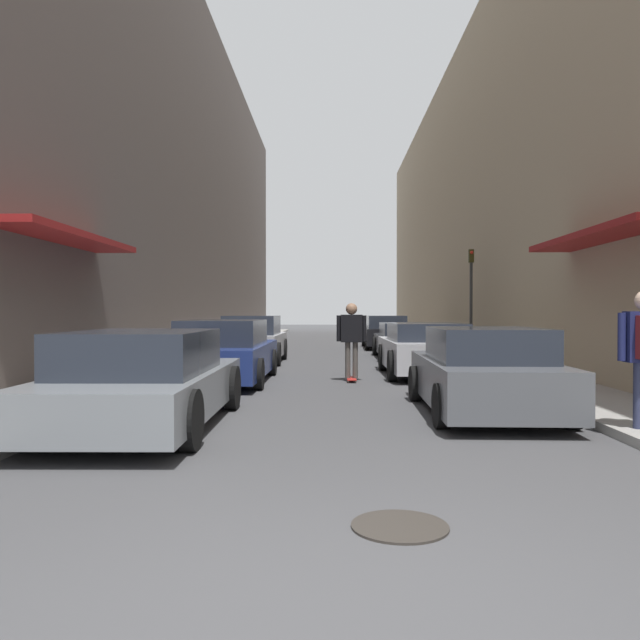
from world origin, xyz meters
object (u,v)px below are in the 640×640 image
parked_car_right_1 (426,350)px  traffic_light (471,289)px  parked_car_right_0 (484,373)px  parked_car_right_2 (405,341)px  parked_car_left_0 (145,381)px  skateboarder (352,333)px  manhole_cover (400,526)px  parked_car_left_1 (225,352)px  parked_car_right_3 (386,332)px  parked_car_left_2 (253,340)px

parked_car_right_1 → traffic_light: 6.98m
parked_car_right_0 → traffic_light: 12.22m
parked_car_right_0 → parked_car_right_2: 10.99m
parked_car_right_0 → parked_car_left_0: bearing=-165.8°
skateboarder → traffic_light: (4.31, 7.53, 1.24)m
parked_car_right_0 → manhole_cover: bearing=-110.0°
parked_car_left_0 → manhole_cover: (2.96, -3.78, -0.62)m
parked_car_right_2 → parked_car_left_1: bearing=-124.8°
skateboarder → parked_car_right_0: bearing=-66.8°
parked_car_left_1 → parked_car_right_2: 8.35m
parked_car_right_1 → parked_car_left_0: bearing=-125.1°
manhole_cover → parked_car_right_0: bearing=70.0°
parked_car_right_1 → skateboarder: skateboarder is taller
parked_car_left_1 → parked_car_right_3: bearing=69.9°
parked_car_left_2 → traffic_light: 7.74m
parked_car_left_2 → parked_car_right_0: 10.41m
skateboarder → manhole_cover: (0.04, -9.31, -1.05)m
parked_car_left_1 → parked_car_right_1: size_ratio=1.10×
manhole_cover → traffic_light: bearing=75.8°
skateboarder → parked_car_right_2: bearing=73.5°
skateboarder → manhole_cover: 9.37m
parked_car_left_2 → skateboarder: skateboarder is taller
parked_car_right_2 → skateboarder: bearing=-106.5°
parked_car_right_3 → manhole_cover: bearing=-94.8°
parked_car_left_1 → parked_car_left_2: parked_car_left_2 is taller
skateboarder → manhole_cover: bearing=-89.8°
parked_car_right_2 → parked_car_right_1: bearing=-91.7°
parked_car_right_1 → skateboarder: size_ratio=2.42×
parked_car_right_2 → parked_car_right_3: size_ratio=1.06×
parked_car_right_0 → parked_car_right_2: parked_car_right_0 is taller
parked_car_left_2 → parked_car_right_3: 8.86m
parked_car_left_2 → parked_car_right_2: (4.79, 1.69, -0.09)m
parked_car_right_0 → manhole_cover: (-1.82, -4.99, -0.61)m
parked_car_right_0 → parked_car_right_1: (-0.03, 5.55, 0.01)m
parked_car_left_2 → parked_car_right_2: 5.08m
parked_car_right_3 → parked_car_left_2: bearing=-121.8°
parked_car_right_0 → traffic_light: (2.46, 11.85, 1.68)m
parked_car_left_2 → manhole_cover: size_ratio=5.63×
parked_car_right_1 → parked_car_right_3: parked_car_right_3 is taller
parked_car_right_2 → parked_car_right_0: bearing=-90.6°
parked_car_right_3 → traffic_light: bearing=-63.8°
parked_car_left_2 → traffic_light: (7.13, 2.55, 1.63)m
parked_car_left_1 → manhole_cover: (2.82, -9.12, -0.64)m
parked_car_right_0 → parked_car_right_3: size_ratio=0.91×
parked_car_left_0 → traffic_light: size_ratio=1.34×
parked_car_left_1 → parked_car_right_0: bearing=-41.7°
skateboarder → traffic_light: bearing=60.2°
parked_car_left_2 → skateboarder: bearing=-60.5°
parked_car_right_1 → parked_car_right_3: (0.04, 11.28, 0.03)m
manhole_cover → parked_car_left_0: bearing=128.1°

